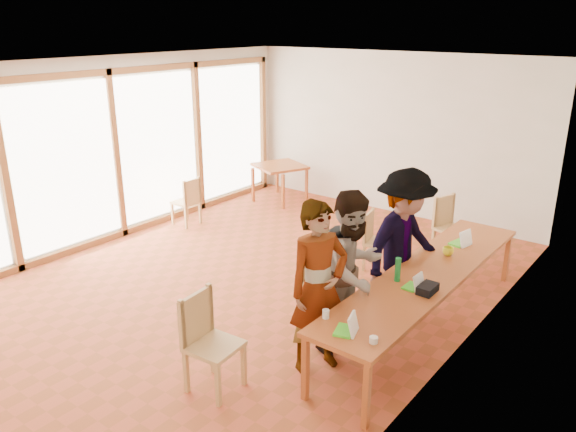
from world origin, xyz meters
TOP-DOWN VIEW (x-y plane):
  - ground at (0.00, 0.00)m, footprint 8.00×8.00m
  - wall_back at (0.00, 4.00)m, footprint 6.00×0.10m
  - wall_right at (3.00, 0.00)m, footprint 0.10×8.00m
  - window_wall at (-2.96, 0.00)m, footprint 0.10×8.00m
  - ceiling at (0.00, 0.00)m, footprint 6.00×8.00m
  - communal_table at (2.50, 0.28)m, footprint 0.80×4.00m
  - side_table at (-2.04, 3.20)m, footprint 0.90×0.90m
  - chair_near at (1.24, -2.08)m, footprint 0.51×0.51m
  - chair_mid at (1.38, -0.27)m, footprint 0.64×0.64m
  - chair_far at (1.12, 1.47)m, footprint 0.48×0.48m
  - chair_empty at (1.79, 2.60)m, footprint 0.57×0.57m
  - chair_spare at (-2.41, 1.05)m, footprint 0.41×0.41m
  - person_near at (1.93, -1.12)m, footprint 0.68×0.80m
  - person_mid at (1.98, -0.54)m, footprint 0.82×0.99m
  - person_far at (2.11, 0.40)m, footprint 0.90×1.33m
  - laptop_near at (2.48, -1.42)m, footprint 0.26×0.27m
  - laptop_mid at (2.57, -0.20)m, footprint 0.19×0.22m
  - laptop_far at (2.50, 1.33)m, footprint 0.26×0.28m
  - yellow_mug at (2.48, 0.90)m, footprint 0.16×0.16m
  - green_bottle at (2.33, -0.15)m, footprint 0.07×0.07m
  - clear_glass at (2.16, -1.33)m, footprint 0.07×0.07m
  - condiment_cup at (2.76, -1.43)m, footprint 0.08×0.08m
  - pink_phone at (2.49, -0.18)m, footprint 0.05×0.10m
  - black_pouch at (2.72, -0.20)m, footprint 0.16×0.26m

SIDE VIEW (x-z plane):
  - ground at x=0.00m, z-range 0.00..0.00m
  - chair_far at x=1.12m, z-range 0.30..0.76m
  - chair_spare at x=-2.41m, z-range 0.30..0.77m
  - chair_empty at x=1.79m, z-range 0.33..0.84m
  - chair_near at x=1.24m, z-range 0.35..0.89m
  - chair_mid at x=1.38m, z-range 0.36..0.91m
  - side_table at x=-2.04m, z-range 0.29..1.04m
  - communal_table at x=2.50m, z-range 0.33..1.08m
  - pink_phone at x=2.49m, z-range 0.75..0.76m
  - condiment_cup at x=2.76m, z-range 0.75..0.81m
  - clear_glass at x=2.16m, z-range 0.75..0.84m
  - black_pouch at x=2.72m, z-range 0.75..0.84m
  - laptop_mid at x=2.57m, z-range 0.71..0.89m
  - yellow_mug at x=2.48m, z-range 0.75..0.86m
  - laptop_near at x=2.48m, z-range 0.71..0.90m
  - laptop_far at x=2.50m, z-range 0.70..0.91m
  - green_bottle at x=2.33m, z-range 0.75..1.03m
  - person_mid at x=1.98m, z-range 0.00..1.84m
  - person_near at x=1.93m, z-range 0.00..1.87m
  - person_far at x=2.11m, z-range 0.00..1.90m
  - wall_back at x=0.00m, z-range 0.00..3.00m
  - wall_right at x=3.00m, z-range 0.00..3.00m
  - window_wall at x=-2.96m, z-range 0.00..3.00m
  - ceiling at x=0.00m, z-range 3.00..3.04m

